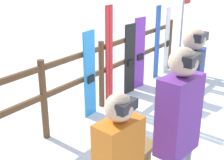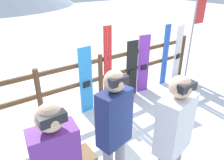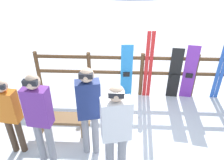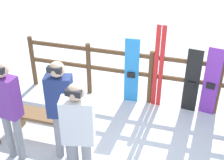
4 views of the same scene
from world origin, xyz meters
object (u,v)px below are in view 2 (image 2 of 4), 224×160
Objects in this scene: ski_pair_red at (108,67)px; snowboard_purple at (143,65)px; person_navy at (114,129)px; person_white at (173,137)px; snowboard_blue at (86,81)px; rental_flag at (199,7)px; snowboard_white at (178,54)px; snowboard_black_stripe at (132,69)px; ski_pair_blue at (165,55)px.

ski_pair_red reaches higher than snowboard_purple.
person_white is (0.48, -0.47, -0.03)m from person_navy.
snowboard_purple is at bearing -0.19° from ski_pair_red.
person_navy reaches higher than snowboard_blue.
ski_pair_red is 0.58× the size of rental_flag.
person_white is 3.03m from snowboard_purple.
ski_pair_red is at bearing 179.92° from snowboard_white.
ski_pair_red is at bearing 0.36° from snowboard_blue.
ski_pair_red is at bearing 179.70° from snowboard_black_stripe.
rental_flag reaches higher than ski_pair_red.
snowboard_black_stripe is 0.86× the size of ski_pair_blue.
person_navy reaches higher than snowboard_black_stripe.
person_white is at bearing -146.48° from rental_flag.
person_white is 1.19× the size of snowboard_white.
person_navy is 2.76m from snowboard_black_stripe.
ski_pair_red is at bearing 72.90° from person_white.
snowboard_white is at bearing 38.66° from person_white.
snowboard_purple is at bearing -180.00° from snowboard_white.
snowboard_purple is 1.91m from rental_flag.
person_navy is 0.59× the size of rental_flag.
snowboard_purple is 0.90× the size of ski_pair_blue.
rental_flag is at bearing -63.95° from snowboard_white.
person_navy is 1.02× the size of ski_pair_red.
ski_pair_blue is at bearing 153.68° from rental_flag.
ski_pair_red is 1.23× the size of snowboard_purple.
snowboard_blue is at bearing 85.21° from person_white.
ski_pair_blue reaches higher than snowboard_black_stripe.
snowboard_black_stripe is (1.43, 2.43, -0.37)m from person_white.
ski_pair_blue reaches higher than snowboard_purple.
ski_pair_red is (1.23, 1.97, -0.19)m from person_navy.
ski_pair_red reaches higher than snowboard_black_stripe.
snowboard_blue is 2.83m from snowboard_white.
snowboard_black_stripe is (1.90, 1.96, -0.40)m from person_navy.
ski_pair_blue is 0.49m from snowboard_white.
rental_flag reaches higher than person_white.
snowboard_white is (2.29, -0.00, -0.14)m from ski_pair_red.
ski_pair_blue is at bearing 0.08° from snowboard_blue.
snowboard_white is (1.25, 0.00, 0.04)m from snowboard_purple.
ski_pair_blue is (2.34, 0.00, 0.08)m from snowboard_blue.
ski_pair_blue is at bearing 0.26° from snowboard_purple.
snowboard_blue is 1.05× the size of snowboard_black_stripe.
snowboard_blue reaches higher than snowboard_black_stripe.
snowboard_white is (0.49, -0.00, -0.05)m from ski_pair_blue.
rental_flag is (3.19, 2.11, 0.93)m from person_white.
snowboard_blue is 2.34m from ski_pair_blue.
ski_pair_red is 1.30× the size of snowboard_black_stripe.
snowboard_black_stripe is 0.45× the size of rental_flag.
ski_pair_red reaches higher than ski_pair_blue.
person_navy is 4.04m from snowboard_white.
snowboard_black_stripe is 0.36m from snowboard_purple.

